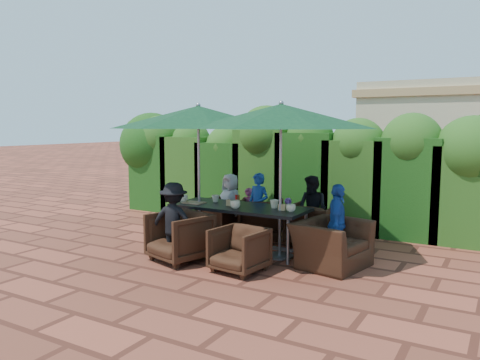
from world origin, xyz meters
The scene contains 31 objects.
ground centered at (0.00, 0.00, 0.00)m, with size 80.00×80.00×0.00m, color brown.
dining_table centered at (0.22, -0.11, 0.67)m, with size 2.30×0.90×0.75m.
umbrella_left centered at (-0.53, -0.19, 2.21)m, with size 2.93×2.93×2.46m.
umbrella_right centered at (0.99, -0.14, 2.21)m, with size 2.96×2.96×2.46m.
chair_far_left centered at (-0.72, 0.91, 0.37)m, with size 0.72×0.67×0.74m, color black.
chair_far_mid centered at (0.14, 0.86, 0.40)m, with size 0.77×0.72×0.79m, color black.
chair_far_right centered at (1.17, 0.81, 0.40)m, with size 0.78×0.73×0.80m, color black.
chair_near_left centered at (-0.25, -1.11, 0.41)m, with size 0.80×0.75×0.83m, color black.
chair_near_right centered at (0.82, -1.12, 0.35)m, with size 0.68×0.64×0.70m, color black.
chair_end_right centered at (1.87, -0.22, 0.45)m, with size 1.04×0.67×0.90m, color black.
adult_far_left centered at (-0.57, 0.92, 0.58)m, with size 0.57×0.34×1.15m, color silver.
adult_far_mid centered at (0.13, 0.75, 0.61)m, with size 0.44×0.36×1.22m, color #1E49A3.
adult_far_right centered at (1.12, 0.94, 0.60)m, with size 0.58×0.35×1.20m, color black.
adult_near_left centered at (-0.38, -1.08, 0.60)m, with size 0.77×0.35×1.21m, color black.
adult_end_right centered at (1.88, -0.01, 0.61)m, with size 0.71×0.36×1.21m, color #1E49A3.
child_left centered at (-0.21, 0.99, 0.45)m, with size 0.32×0.26×0.89m, color #C14476.
child_right centered at (0.66, 0.90, 0.39)m, with size 0.28×0.23×0.78m, color purple.
pedestrian_a centered at (1.78, 4.12, 0.91)m, with size 1.70×0.61×1.82m, color #268C33.
pedestrian_b centered at (2.30, 4.33, 0.91)m, with size 0.87×0.53×1.81m, color #C14476.
pedestrian_c centered at (3.35, 4.22, 0.88)m, with size 1.13×0.52×1.76m, color gray.
cup_a centered at (-0.80, -0.28, 0.82)m, with size 0.17×0.17×0.13m, color beige.
cup_b centered at (-0.32, 0.01, 0.81)m, with size 0.13×0.13×0.12m, color beige.
cup_c centered at (0.30, -0.36, 0.82)m, with size 0.17×0.17×0.13m, color beige.
cup_d centered at (0.83, -0.02, 0.82)m, with size 0.15×0.15×0.14m, color beige.
cup_e centered at (1.19, -0.18, 0.81)m, with size 0.15×0.15×0.12m, color beige.
ketchup_bottle centered at (0.14, -0.05, 0.83)m, with size 0.04×0.04×0.17m, color #B20C0A.
sauce_bottle centered at (0.18, -0.05, 0.83)m, with size 0.04×0.04×0.17m, color #4C230C.
serving_tray centered at (-0.58, -0.27, 0.76)m, with size 0.35×0.25×0.02m, color #AA7852.
number_block_left centered at (0.10, -0.19, 0.80)m, with size 0.12×0.06×0.10m, color tan.
number_block_right centered at (1.02, -0.13, 0.80)m, with size 0.12×0.06×0.10m, color tan.
hedge_wall centered at (-0.07, 2.32, 1.32)m, with size 9.10×1.60×2.51m.
Camera 1 is at (4.09, -6.73, 2.08)m, focal length 35.00 mm.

